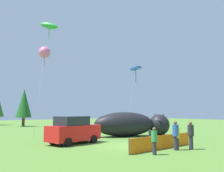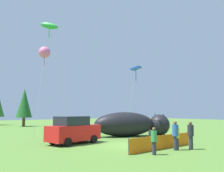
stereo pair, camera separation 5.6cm
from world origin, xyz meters
TOP-DOWN VIEW (x-y plane):
  - ground_plane at (0.00, 0.00)m, footprint 120.00×120.00m
  - parked_car at (-2.68, 3.20)m, footprint 4.56×2.70m
  - folding_chair at (2.85, 0.09)m, footprint 0.66×0.66m
  - inflatable_cat at (4.81, 4.79)m, footprint 8.16×4.48m
  - safety_fence at (0.74, -2.83)m, footprint 6.59×0.74m
  - spectator_in_white_shirt at (1.17, -3.68)m, footprint 0.36×0.36m
  - spectator_in_blue_shirt at (2.12, -4.08)m, footprint 0.40×0.40m
  - spectator_in_yellow_shirt at (1.08, -3.66)m, footprint 0.41×0.41m
  - spectator_in_black_shirt at (-1.33, -4.04)m, footprint 0.34×0.34m
  - kite_blue_box at (4.44, 3.72)m, footprint 1.18×2.17m
  - kite_green_fish at (-2.74, 8.25)m, footprint 3.49×1.85m
  - kite_pink_octopus at (-3.64, 7.03)m, footprint 1.04×1.75m
  - horizon_tree_east at (1.48, 28.19)m, footprint 2.63×2.63m

SIDE VIEW (x-z plane):
  - ground_plane at x=0.00m, z-range 0.00..0.00m
  - safety_fence at x=0.74m, z-range -0.04..0.96m
  - folding_chair at x=2.85m, z-range 0.08..1.05m
  - spectator_in_black_shirt at x=-1.33m, z-range 0.07..1.65m
  - spectator_in_white_shirt at x=1.17m, z-range 0.08..1.72m
  - spectator_in_blue_shirt at x=2.12m, z-range 0.08..1.92m
  - spectator_in_yellow_shirt at x=1.08m, z-range 0.09..1.96m
  - parked_car at x=-2.68m, z-range -0.02..2.10m
  - inflatable_cat at x=4.81m, z-range -0.09..2.33m
  - horizon_tree_east at x=1.48m, z-range 0.71..6.99m
  - kite_blue_box at x=4.44m, z-range 3.14..10.08m
  - kite_pink_octopus at x=-3.64m, z-range 3.63..11.95m
  - kite_green_fish at x=-2.74m, z-range 5.07..16.45m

